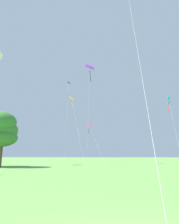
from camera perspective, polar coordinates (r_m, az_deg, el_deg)
The scene contains 6 objects.
kite_pink_low at distance 43.51m, azimuth 0.03°, elevation -4.46°, with size 4.19×9.94×8.82m.
kite_purple_streamer at distance 45.27m, azimuth 0.11°, elevation 11.70°, with size 1.92×6.55×22.20m.
kite_yellow_diamond at distance 32.93m, azimuth -4.91°, elevation 2.69°, with size 3.39×5.96×11.51m.
kite_blue_delta at distance 48.37m, azimuth -6.10°, elevation 8.51°, with size 2.01×9.55×19.55m.
kite_teal_box at distance 41.08m, azimuth 21.86°, elevation 2.97°, with size 2.82×11.87×12.89m.
tree_left_oak at distance 32.97m, azimuth -24.24°, elevation -4.73°, with size 5.07×5.66×8.29m.
Camera 1 is at (-0.47, -3.92, 1.73)m, focal length 31.74 mm.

